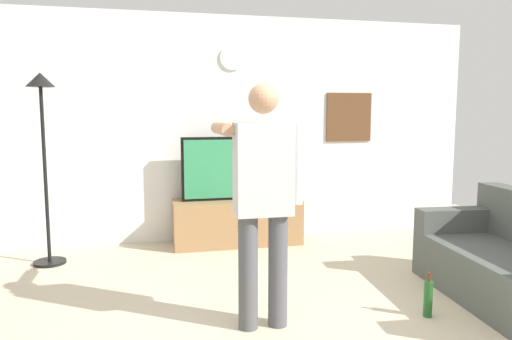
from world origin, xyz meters
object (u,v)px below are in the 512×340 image
(person_standing_nearer_lamp, at_px, (263,192))
(beverage_bottle, at_px, (428,298))
(wall_clock, at_px, (232,58))
(framed_picture, at_px, (349,117))
(tv_stand, at_px, (237,222))
(television, at_px, (236,168))
(floor_lamp, at_px, (43,129))

(person_standing_nearer_lamp, bearing_deg, beverage_bottle, -5.73)
(wall_clock, relative_size, beverage_bottle, 0.85)
(wall_clock, distance_m, beverage_bottle, 3.48)
(beverage_bottle, bearing_deg, framed_picture, 79.86)
(framed_picture, bearing_deg, wall_clock, -179.81)
(framed_picture, height_order, beverage_bottle, framed_picture)
(tv_stand, distance_m, beverage_bottle, 2.54)
(television, relative_size, framed_picture, 2.10)
(person_standing_nearer_lamp, relative_size, beverage_bottle, 5.03)
(framed_picture, height_order, person_standing_nearer_lamp, framed_picture)
(tv_stand, xyz_separation_m, beverage_bottle, (1.04, -2.31, -0.12))
(floor_lamp, bearing_deg, wall_clock, 16.33)
(wall_clock, bearing_deg, person_standing_nearer_lamp, -95.08)
(television, relative_size, person_standing_nearer_lamp, 0.74)
(television, height_order, person_standing_nearer_lamp, person_standing_nearer_lamp)
(wall_clock, xyz_separation_m, person_standing_nearer_lamp, (-0.22, -2.47, -1.21))
(tv_stand, height_order, wall_clock, wall_clock)
(wall_clock, height_order, framed_picture, wall_clock)
(framed_picture, distance_m, beverage_bottle, 2.97)
(floor_lamp, relative_size, beverage_bottle, 5.59)
(television, bearing_deg, floor_lamp, -170.20)
(beverage_bottle, bearing_deg, person_standing_nearer_lamp, 174.27)
(television, distance_m, beverage_bottle, 2.69)
(wall_clock, height_order, person_standing_nearer_lamp, wall_clock)
(framed_picture, relative_size, person_standing_nearer_lamp, 0.35)
(floor_lamp, height_order, person_standing_nearer_lamp, floor_lamp)
(wall_clock, bearing_deg, framed_picture, 0.19)
(framed_picture, relative_size, floor_lamp, 0.32)
(television, bearing_deg, tv_stand, -90.00)
(framed_picture, bearing_deg, television, -170.65)
(wall_clock, relative_size, framed_picture, 0.48)
(wall_clock, distance_m, person_standing_nearer_lamp, 2.77)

